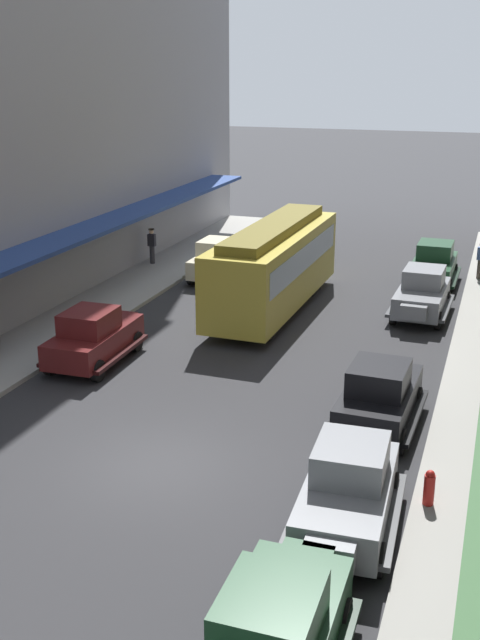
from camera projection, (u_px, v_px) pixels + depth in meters
The scene contains 11 objects.
ground_plane at pixel (159, 465), 18.53m from camera, with size 200.00×200.00×0.00m, color #2D2D30.
parked_car_0 at pixel (348, 488), 15.74m from camera, with size 2.30×4.32×1.84m.
parked_car_1 at pixel (219, 258), 34.25m from camera, with size 2.15×4.26×1.84m.
parked_car_2 at pixel (274, 633), 11.73m from camera, with size 2.16×4.27×1.84m.
parked_car_3 at pixel (434, 264), 33.35m from camera, with size 2.18×4.27×1.84m.
parked_car_4 at pixel (379, 394), 20.21m from camera, with size 2.24×4.30×1.84m.
parked_car_5 at pixel (422, 292), 29.19m from camera, with size 2.23×4.29×1.84m.
parked_car_6 at pixel (94, 335), 24.56m from camera, with size 2.21×4.29×1.84m.
streetcar at pixel (274, 263), 29.61m from camera, with size 2.69×9.65×3.46m.
fire_hydrant at pixel (429, 487), 16.49m from camera, with size 0.24×0.24×0.82m.
pedestrian_2 at pixel (152, 246), 36.35m from camera, with size 0.36×0.28×1.67m.
Camera 1 is at (7.25, -14.90, 9.21)m, focal length 43.09 mm.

